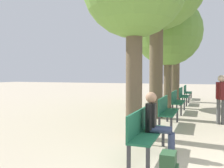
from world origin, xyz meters
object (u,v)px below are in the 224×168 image
(bench_row_4, at_px, (187,91))
(tree_row_3, at_px, (175,35))
(bench_row_0, at_px, (144,129))
(bench_row_2, at_px, (177,100))
(pedestrian_mid, at_px, (221,96))
(pedestrian_far, at_px, (224,84))
(bench_row_1, at_px, (166,109))
(person_seated, at_px, (157,121))
(bench_row_3, at_px, (183,95))
(tree_row_2, at_px, (168,32))
(backpack, at_px, (169,167))

(bench_row_4, xyz_separation_m, tree_row_3, (-0.60, -1.51, 3.51))
(bench_row_0, relative_size, bench_row_2, 1.00)
(pedestrian_mid, bearing_deg, pedestrian_far, 85.99)
(bench_row_1, bearing_deg, bench_row_2, 90.00)
(bench_row_2, distance_m, pedestrian_mid, 2.72)
(bench_row_4, bearing_deg, bench_row_0, -90.00)
(bench_row_0, bearing_deg, person_seated, 32.01)
(bench_row_2, xyz_separation_m, person_seated, (0.23, -5.99, 0.15))
(bench_row_3, xyz_separation_m, tree_row_3, (-0.60, 1.56, 3.51))
(bench_row_2, distance_m, tree_row_2, 3.55)
(bench_row_0, height_order, tree_row_3, tree_row_3)
(tree_row_2, bearing_deg, pedestrian_mid, -58.09)
(bench_row_1, bearing_deg, tree_row_3, 94.48)
(bench_row_4, relative_size, pedestrian_far, 1.08)
(tree_row_2, xyz_separation_m, tree_row_3, (0.00, 3.16, 0.33))
(bench_row_2, relative_size, person_seated, 1.33)
(bench_row_1, xyz_separation_m, person_seated, (0.23, -2.93, 0.15))
(bench_row_4, height_order, person_seated, person_seated)
(bench_row_0, distance_m, bench_row_2, 6.14)
(bench_row_2, bearing_deg, pedestrian_far, 76.19)
(bench_row_0, bearing_deg, bench_row_4, 90.00)
(bench_row_4, bearing_deg, pedestrian_far, 58.22)
(bench_row_0, relative_size, bench_row_4, 1.00)
(bench_row_2, xyz_separation_m, bench_row_4, (0.00, 6.14, 0.00))
(bench_row_1, relative_size, person_seated, 1.33)
(bench_row_2, bearing_deg, backpack, -84.94)
(tree_row_3, xyz_separation_m, backpack, (1.24, -11.82, -3.83))
(tree_row_2, height_order, tree_row_3, tree_row_3)
(bench_row_3, bearing_deg, tree_row_3, 111.18)
(bench_row_2, bearing_deg, person_seated, -87.81)
(tree_row_2, distance_m, pedestrian_far, 9.66)
(backpack, relative_size, pedestrian_far, 0.29)
(bench_row_1, bearing_deg, person_seated, -85.52)
(bench_row_3, bearing_deg, pedestrian_far, 70.61)
(pedestrian_mid, bearing_deg, bench_row_4, 101.21)
(tree_row_3, relative_size, backpack, 12.26)
(bench_row_2, xyz_separation_m, pedestrian_far, (2.50, 10.18, 0.36))
(bench_row_0, height_order, bench_row_2, same)
(tree_row_3, bearing_deg, person_seated, -85.52)
(backpack, xyz_separation_m, pedestrian_mid, (1.00, 5.06, 0.71))
(bench_row_3, relative_size, bench_row_4, 1.00)
(bench_row_4, relative_size, tree_row_3, 0.31)
(bench_row_4, distance_m, pedestrian_far, 4.76)
(person_seated, bearing_deg, tree_row_3, 94.48)
(tree_row_2, bearing_deg, bench_row_0, -85.46)
(tree_row_2, xyz_separation_m, backpack, (1.24, -8.66, -3.50))
(bench_row_1, distance_m, bench_row_3, 6.14)
(bench_row_4, relative_size, pedestrian_mid, 1.05)
(tree_row_2, bearing_deg, bench_row_2, -67.67)
(tree_row_3, distance_m, person_seated, 11.17)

